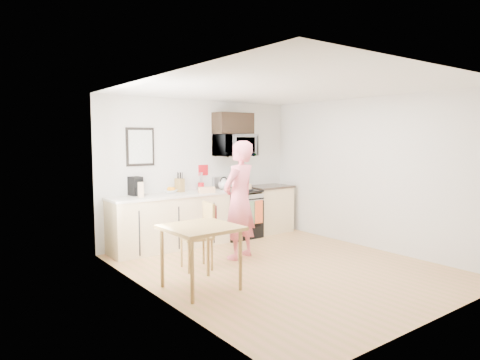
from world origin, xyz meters
TOP-DOWN VIEW (x-y plane):
  - floor at (0.00, 0.00)m, footprint 4.60×4.60m
  - back_wall at (0.00, 2.30)m, footprint 4.00×0.04m
  - front_wall at (0.00, -2.30)m, footprint 4.00×0.04m
  - left_wall at (-2.00, 0.00)m, footprint 0.04×4.60m
  - right_wall at (2.00, 0.00)m, footprint 0.04×4.60m
  - ceiling at (0.00, 0.00)m, footprint 4.00×4.60m
  - window at (-1.96, 0.80)m, footprint 0.06×1.40m
  - cabinet_left at (-0.80, 2.00)m, footprint 2.10×0.60m
  - countertop_left at (-0.80, 2.00)m, footprint 2.14×0.64m
  - cabinet_right at (1.43, 2.00)m, footprint 0.84×0.60m
  - countertop_right at (1.43, 2.00)m, footprint 0.88×0.64m
  - range at (0.63, 1.98)m, footprint 0.76×0.70m
  - microwave at (0.63, 2.08)m, footprint 0.76×0.51m
  - upper_cabinet at (0.63, 2.12)m, footprint 0.76×0.35m
  - wall_art at (-1.20, 2.28)m, footprint 0.50×0.04m
  - wall_trivet at (0.05, 2.28)m, footprint 0.20×0.02m
  - person at (-0.21, 0.80)m, footprint 0.78×0.63m
  - dining_table at (-1.44, -0.03)m, footprint 0.86×0.86m
  - chair at (-0.92, 0.69)m, footprint 0.52×0.48m
  - knife_block at (-0.50, 2.19)m, footprint 0.14×0.17m
  - utensil_crock at (-0.05, 2.21)m, footprint 0.11×0.11m
  - fruit_bowl at (-0.72, 2.14)m, footprint 0.29×0.29m
  - milk_carton at (-1.34, 1.96)m, footprint 0.12×0.12m
  - coffee_maker at (-1.34, 2.19)m, footprint 0.20×0.28m
  - bread_bag at (-0.20, 1.78)m, footprint 0.31×0.21m
  - cake at (0.71, 1.85)m, footprint 0.31×0.31m
  - kettle at (0.35, 2.04)m, footprint 0.20×0.20m
  - pot at (0.35, 1.89)m, footprint 0.18×0.30m

SIDE VIEW (x-z plane):
  - floor at x=0.00m, z-range 0.00..0.00m
  - range at x=0.63m, z-range -0.14..1.02m
  - cabinet_left at x=-0.80m, z-range 0.00..0.90m
  - cabinet_right at x=1.43m, z-range 0.00..0.90m
  - chair at x=-0.92m, z-range 0.14..1.10m
  - dining_table at x=-1.44m, z-range 0.31..1.11m
  - countertop_left at x=-0.80m, z-range 0.90..0.94m
  - countertop_right at x=1.43m, z-range 0.90..0.94m
  - person at x=-0.21m, z-range 0.00..1.86m
  - pot at x=0.35m, z-range 0.93..1.02m
  - cake at x=0.71m, z-range 0.92..1.03m
  - fruit_bowl at x=-0.72m, z-range 0.93..1.04m
  - bread_bag at x=-0.20m, z-range 0.94..1.04m
  - kettle at x=0.35m, z-range 0.91..1.16m
  - knife_block at x=-0.50m, z-range 0.94..1.18m
  - milk_carton at x=-1.34m, z-range 0.94..1.18m
  - utensil_crock at x=-0.05m, z-range 0.91..1.24m
  - coffee_maker at x=-1.34m, z-range 0.93..1.25m
  - back_wall at x=0.00m, z-range 0.00..2.60m
  - front_wall at x=0.00m, z-range 0.00..2.60m
  - left_wall at x=-2.00m, z-range 0.00..2.60m
  - right_wall at x=2.00m, z-range 0.00..2.60m
  - wall_trivet at x=0.05m, z-range 1.20..1.40m
  - window at x=-1.96m, z-range 0.80..2.30m
  - wall_art at x=-1.20m, z-range 1.43..2.08m
  - microwave at x=0.63m, z-range 1.55..1.97m
  - upper_cabinet at x=0.63m, z-range 1.98..2.38m
  - ceiling at x=0.00m, z-range 2.58..2.62m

